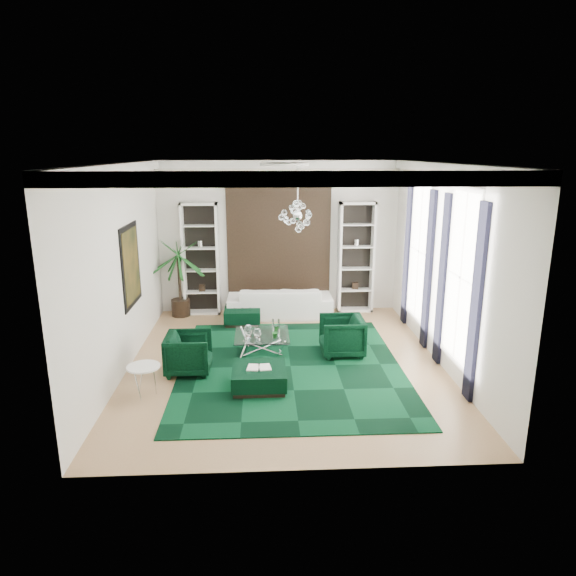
{
  "coord_description": "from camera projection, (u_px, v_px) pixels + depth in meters",
  "views": [
    {
      "loc": [
        -0.43,
        -9.3,
        4.0
      ],
      "look_at": [
        0.08,
        0.5,
        1.38
      ],
      "focal_mm": 32.0,
      "sensor_mm": 36.0,
      "label": 1
    }
  ],
  "objects": [
    {
      "name": "book",
      "position": [
        259.0,
        367.0,
        8.88
      ],
      "size": [
        0.42,
        0.28,
        0.03
      ],
      "primitive_type": "cube",
      "color": "white",
      "rests_on": "ottoman_front"
    },
    {
      "name": "wall_left",
      "position": [
        121.0,
        270.0,
        9.38
      ],
      "size": [
        0.02,
        7.0,
        3.8
      ],
      "primitive_type": "cube",
      "color": "silver",
      "rests_on": "ground"
    },
    {
      "name": "ottoman_front",
      "position": [
        259.0,
        378.0,
        8.93
      ],
      "size": [
        0.93,
        0.93,
        0.37
      ],
      "primitive_type": "cube",
      "color": "black",
      "rests_on": "floor"
    },
    {
      "name": "armchair_right",
      "position": [
        342.0,
        336.0,
        10.36
      ],
      "size": [
        0.87,
        0.84,
        0.79
      ],
      "primitive_type": "imported",
      "rotation": [
        0.0,
        0.0,
        -1.57
      ],
      "color": "black",
      "rests_on": "floor"
    },
    {
      "name": "floor",
      "position": [
        285.0,
        363.0,
        10.03
      ],
      "size": [
        6.0,
        7.0,
        0.02
      ],
      "primitive_type": "cube",
      "color": "tan",
      "rests_on": "ground"
    },
    {
      "name": "wall_front",
      "position": [
        299.0,
        332.0,
        6.15
      ],
      "size": [
        6.0,
        0.02,
        3.8
      ],
      "primitive_type": "cube",
      "color": "silver",
      "rests_on": "ground"
    },
    {
      "name": "curtain_near_a",
      "position": [
        476.0,
        305.0,
        8.13
      ],
      "size": [
        0.07,
        0.3,
        3.25
      ],
      "primitive_type": "cube",
      "color": "black",
      "rests_on": "floor"
    },
    {
      "name": "curtain_near_b",
      "position": [
        442.0,
        281.0,
        9.63
      ],
      "size": [
        0.07,
        0.3,
        3.25
      ],
      "primitive_type": "cube",
      "color": "black",
      "rests_on": "floor"
    },
    {
      "name": "ottoman_side",
      "position": [
        243.0,
        316.0,
        12.28
      ],
      "size": [
        0.85,
        0.85,
        0.38
      ],
      "primitive_type": "cube",
      "color": "black",
      "rests_on": "floor"
    },
    {
      "name": "window_far",
      "position": [
        419.0,
        251.0,
        11.13
      ],
      "size": [
        0.03,
        1.1,
        2.9
      ],
      "primitive_type": "cube",
      "color": "white",
      "rests_on": "wall_right"
    },
    {
      "name": "tapestry",
      "position": [
        279.0,
        238.0,
        12.87
      ],
      "size": [
        2.5,
        0.06,
        2.8
      ],
      "primitive_type": "cube",
      "color": "black",
      "rests_on": "wall_back"
    },
    {
      "name": "sofa",
      "position": [
        280.0,
        302.0,
        12.77
      ],
      "size": [
        2.57,
        1.01,
        0.75
      ],
      "primitive_type": "imported",
      "rotation": [
        0.0,
        0.0,
        3.14
      ],
      "color": "white",
      "rests_on": "floor"
    },
    {
      "name": "ceiling",
      "position": [
        285.0,
        162.0,
        9.04
      ],
      "size": [
        6.0,
        7.0,
        0.02
      ],
      "primitive_type": "cube",
      "color": "white",
      "rests_on": "ground"
    },
    {
      "name": "window_near",
      "position": [
        461.0,
        278.0,
        8.82
      ],
      "size": [
        0.03,
        1.1,
        2.9
      ],
      "primitive_type": "cube",
      "color": "white",
      "rests_on": "wall_right"
    },
    {
      "name": "crown_molding",
      "position": [
        285.0,
        169.0,
        9.07
      ],
      "size": [
        6.0,
        7.0,
        0.18
      ],
      "primitive_type": null,
      "color": "white",
      "rests_on": "ceiling"
    },
    {
      "name": "painting",
      "position": [
        131.0,
        265.0,
        9.98
      ],
      "size": [
        0.04,
        1.3,
        1.6
      ],
      "primitive_type": "cube",
      "color": "black",
      "rests_on": "wall_left"
    },
    {
      "name": "coffee_table",
      "position": [
        262.0,
        343.0,
        10.53
      ],
      "size": [
        1.1,
        1.1,
        0.38
      ],
      "primitive_type": null,
      "color": "white",
      "rests_on": "floor"
    },
    {
      "name": "armchair_left",
      "position": [
        189.0,
        353.0,
        9.51
      ],
      "size": [
        0.83,
        0.81,
        0.76
      ],
      "primitive_type": "imported",
      "rotation": [
        0.0,
        0.0,
        1.57
      ],
      "color": "black",
      "rests_on": "floor"
    },
    {
      "name": "shelving_left",
      "position": [
        201.0,
        259.0,
        12.76
      ],
      "size": [
        0.9,
        0.38,
        2.8
      ],
      "primitive_type": null,
      "color": "white",
      "rests_on": "floor"
    },
    {
      "name": "palm",
      "position": [
        179.0,
        266.0,
        12.58
      ],
      "size": [
        1.58,
        1.58,
        2.53
      ],
      "primitive_type": null,
      "color": "#19591E",
      "rests_on": "floor"
    },
    {
      "name": "chandelier",
      "position": [
        298.0,
        216.0,
        9.46
      ],
      "size": [
        0.71,
        0.71,
        0.64
      ],
      "primitive_type": null,
      "color": "white",
      "rests_on": "ceiling"
    },
    {
      "name": "wall_right",
      "position": [
        444.0,
        266.0,
        9.69
      ],
      "size": [
        0.02,
        7.0,
        3.8
      ],
      "primitive_type": "cube",
      "color": "silver",
      "rests_on": "ground"
    },
    {
      "name": "table_plant",
      "position": [
        276.0,
        332.0,
        10.24
      ],
      "size": [
        0.14,
        0.12,
        0.26
      ],
      "primitive_type": "imported",
      "color": "#19591E",
      "rests_on": "coffee_table"
    },
    {
      "name": "curtain_far_a",
      "position": [
        428.0,
        271.0,
        10.44
      ],
      "size": [
        0.07,
        0.3,
        3.25
      ],
      "primitive_type": "cube",
      "color": "black",
      "rests_on": "floor"
    },
    {
      "name": "wall_back",
      "position": [
        279.0,
        237.0,
        12.92
      ],
      "size": [
        6.0,
        0.02,
        3.8
      ],
      "primitive_type": "cube",
      "color": "silver",
      "rests_on": "ground"
    },
    {
      "name": "side_table",
      "position": [
        145.0,
        381.0,
        8.61
      ],
      "size": [
        0.55,
        0.55,
        0.53
      ],
      "primitive_type": "cylinder",
      "color": "white",
      "rests_on": "floor"
    },
    {
      "name": "ceiling_medallion",
      "position": [
        284.0,
        164.0,
        9.34
      ],
      "size": [
        0.9,
        0.9,
        0.05
      ],
      "primitive_type": "cylinder",
      "color": "white",
      "rests_on": "ceiling"
    },
    {
      "name": "curtain_far_b",
      "position": [
        407.0,
        255.0,
        11.95
      ],
      "size": [
        0.07,
        0.3,
        3.25
      ],
      "primitive_type": "cube",
      "color": "black",
      "rests_on": "floor"
    },
    {
      "name": "shelving_right",
      "position": [
        356.0,
        258.0,
        12.96
      ],
      "size": [
        0.9,
        0.38,
        2.8
      ],
      "primitive_type": null,
      "color": "white",
      "rests_on": "floor"
    },
    {
      "name": "rug",
      "position": [
        291.0,
        367.0,
        9.82
      ],
      "size": [
        4.2,
        5.0,
        0.02
      ],
      "primitive_type": "cube",
      "color": "black",
      "rests_on": "floor"
    }
  ]
}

